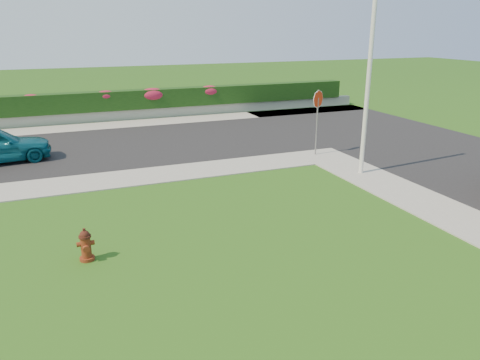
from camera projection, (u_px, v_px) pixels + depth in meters
name	position (u px, v px, depth m)	size (l,w,h in m)	color
ground	(260.00, 299.00, 9.49)	(120.00, 120.00, 0.00)	black
street_far	(21.00, 155.00, 20.06)	(26.00, 8.00, 0.04)	black
curb_corner	(324.00, 156.00, 19.89)	(2.00, 2.00, 0.04)	gray
sidewalk_beyond	(103.00, 126.00, 25.88)	(34.00, 2.00, 0.04)	gray
retaining_wall	(100.00, 116.00, 27.12)	(34.00, 0.40, 0.60)	gray
hedge	(99.00, 101.00, 26.94)	(32.00, 0.90, 1.10)	black
fire_hydrant	(86.00, 245.00, 10.96)	(0.41, 0.39, 0.81)	#571F0D
utility_pole	(368.00, 88.00, 16.58)	(0.16, 0.16, 6.35)	silver
stop_sign	(318.00, 107.00, 19.43)	(0.68, 0.36, 2.78)	slate
flower_clump_c	(31.00, 99.00, 25.49)	(1.03, 0.66, 0.52)	#AE1D32
flower_clump_d	(106.00, 96.00, 26.90)	(1.18, 0.76, 0.59)	#AE1D32
flower_clump_e	(152.00, 95.00, 27.87)	(1.55, 1.00, 0.77)	#AE1D32
flower_clump_f	(209.00, 91.00, 29.12)	(1.34, 0.86, 0.67)	#AE1D32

